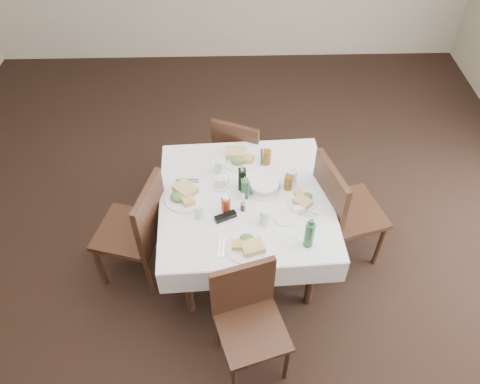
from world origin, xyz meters
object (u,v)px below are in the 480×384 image
Objects in this scene: green_bottle at (309,234)px; coffee_mug at (220,183)px; chair_south at (248,313)px; chair_west at (139,227)px; chair_north at (240,152)px; water_e at (292,178)px; chair_east at (340,208)px; dining_table at (246,205)px; oil_cruet_dark at (242,178)px; water_w at (199,211)px; oil_cruet_green at (245,188)px; bread_basket at (264,186)px; water_n at (220,167)px; ketchup_bottle at (226,204)px; water_s at (265,217)px.

coffee_mug is at bearing 136.36° from green_bottle.
chair_south is 0.92× the size of chair_west.
water_e is (0.37, -0.66, 0.32)m from chair_north.
water_e is at bearing 166.49° from chair_east.
dining_table is 0.82m from chair_west.
oil_cruet_dark is at bearing -6.67° from coffee_mug.
water_w is (0.47, -0.08, 0.25)m from chair_west.
chair_west is 0.85m from oil_cruet_green.
chair_north is at bearing 76.26° from coffee_mug.
oil_cruet_green is (-0.15, -0.07, 0.05)m from bread_basket.
water_e is at bearing 19.74° from dining_table.
water_n is 1.19× the size of water_w.
oil_cruet_dark is 0.25m from ketchup_bottle.
green_bottle is (0.28, -0.19, 0.04)m from water_s.
bread_basket reaches higher than dining_table.
oil_cruet_dark reaches higher than water_w.
chair_north is 0.98× the size of chair_south.
water_w is (-0.68, -0.31, -0.01)m from water_e.
chair_east is 0.81m from oil_cruet_dark.
chair_west is 3.98× the size of green_bottle.
water_e is 0.55m from ketchup_bottle.
oil_cruet_dark is at bearing -90.06° from chair_north.
water_w reaches higher than coffee_mug.
chair_west is at bearing -169.35° from bread_basket.
water_s is 0.65× the size of oil_cruet_green.
chair_west is at bearing -172.48° from oil_cruet_green.
water_n is 0.93m from green_bottle.
chair_west is (-0.79, 0.72, 0.05)m from chair_south.
water_e is (0.22, 0.38, 0.00)m from water_s.
green_bottle is at bearing -34.82° from water_s.
water_w is at bearing -151.57° from bread_basket.
oil_cruet_dark is at bearing 41.87° from water_w.
oil_cruet_green is at bearing 117.35° from water_s.
water_n is 0.54× the size of bread_basket.
chair_north reaches higher than water_w.
chair_north is at bearing 98.11° from water_s.
water_w is at bearing 160.02° from green_bottle.
water_e is 1.05× the size of coffee_mug.
oil_cruet_dark is at bearing 103.91° from dining_table.
chair_west is 0.71m from ketchup_bottle.
dining_table is at bearing 28.50° from water_w.
chair_north is 1.18m from chair_west.
bread_basket is at bearing 80.26° from chair_south.
water_n is at bearing -107.62° from chair_north.
coffee_mug is at bearing -89.04° from water_n.
water_e reaches higher than water_w.
water_n is 0.93× the size of ketchup_bottle.
water_n is (-0.19, 0.26, 0.15)m from dining_table.
ketchup_bottle reaches higher than water_w.
ketchup_bottle is at bearing -137.18° from oil_cruet_green.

